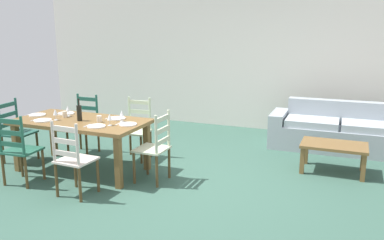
% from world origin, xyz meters
% --- Properties ---
extents(ground_plane, '(9.60, 9.60, 0.02)m').
position_xyz_m(ground_plane, '(0.00, 0.00, -0.01)').
color(ground_plane, '#35584A').
extents(wall_far, '(9.60, 0.16, 2.70)m').
position_xyz_m(wall_far, '(0.00, 3.30, 1.35)').
color(wall_far, silver).
rests_on(wall_far, ground_plane).
extents(dining_table, '(1.90, 0.96, 0.75)m').
position_xyz_m(dining_table, '(-1.58, -0.15, 0.66)').
color(dining_table, brown).
rests_on(dining_table, ground_plane).
extents(dining_chair_near_left, '(0.45, 0.43, 0.96)m').
position_xyz_m(dining_chair_near_left, '(-2.01, -0.89, 0.48)').
color(dining_chair_near_left, '#235C47').
rests_on(dining_chair_near_left, ground_plane).
extents(dining_chair_near_right, '(0.44, 0.42, 0.96)m').
position_xyz_m(dining_chair_near_right, '(-1.10, -0.94, 0.48)').
color(dining_chair_near_right, beige).
rests_on(dining_chair_near_right, ground_plane).
extents(dining_chair_far_left, '(0.43, 0.41, 0.96)m').
position_xyz_m(dining_chair_far_left, '(-2.07, 0.57, 0.48)').
color(dining_chair_far_left, '#225D4D').
rests_on(dining_chair_far_left, ground_plane).
extents(dining_chair_far_right, '(0.44, 0.42, 0.96)m').
position_xyz_m(dining_chair_far_right, '(-1.13, 0.64, 0.48)').
color(dining_chair_far_right, beige).
rests_on(dining_chair_far_right, ground_plane).
extents(dining_chair_head_west, '(0.43, 0.45, 0.96)m').
position_xyz_m(dining_chair_head_west, '(-2.77, -0.19, 0.48)').
color(dining_chair_head_west, '#225649').
rests_on(dining_chair_head_west, ground_plane).
extents(dining_chair_head_east, '(0.41, 0.43, 0.96)m').
position_xyz_m(dining_chair_head_east, '(-0.40, -0.14, 0.48)').
color(dining_chair_head_east, beige).
rests_on(dining_chair_head_east, ground_plane).
extents(dinner_plate_near_left, '(0.24, 0.24, 0.02)m').
position_xyz_m(dinner_plate_near_left, '(-2.03, -0.40, 0.76)').
color(dinner_plate_near_left, white).
rests_on(dinner_plate_near_left, dining_table).
extents(fork_near_left, '(0.02, 0.17, 0.01)m').
position_xyz_m(fork_near_left, '(-2.18, -0.40, 0.75)').
color(fork_near_left, silver).
rests_on(fork_near_left, dining_table).
extents(dinner_plate_near_right, '(0.24, 0.24, 0.02)m').
position_xyz_m(dinner_plate_near_right, '(-1.13, -0.40, 0.76)').
color(dinner_plate_near_right, white).
rests_on(dinner_plate_near_right, dining_table).
extents(fork_near_right, '(0.03, 0.17, 0.01)m').
position_xyz_m(fork_near_right, '(-1.28, -0.40, 0.75)').
color(fork_near_right, silver).
rests_on(fork_near_right, dining_table).
extents(dinner_plate_far_left, '(0.24, 0.24, 0.02)m').
position_xyz_m(dinner_plate_far_left, '(-2.03, 0.10, 0.76)').
color(dinner_plate_far_left, white).
rests_on(dinner_plate_far_left, dining_table).
extents(fork_far_left, '(0.03, 0.17, 0.01)m').
position_xyz_m(fork_far_left, '(-2.18, 0.10, 0.75)').
color(fork_far_left, silver).
rests_on(fork_far_left, dining_table).
extents(dinner_plate_far_right, '(0.24, 0.24, 0.02)m').
position_xyz_m(dinner_plate_far_right, '(-1.13, 0.10, 0.76)').
color(dinner_plate_far_right, white).
rests_on(dinner_plate_far_right, dining_table).
extents(fork_far_right, '(0.02, 0.17, 0.01)m').
position_xyz_m(fork_far_right, '(-1.28, 0.10, 0.75)').
color(fork_far_right, silver).
rests_on(fork_far_right, dining_table).
extents(dinner_plate_head_west, '(0.24, 0.24, 0.02)m').
position_xyz_m(dinner_plate_head_west, '(-2.36, -0.15, 0.76)').
color(dinner_plate_head_west, white).
rests_on(dinner_plate_head_west, dining_table).
extents(fork_head_west, '(0.03, 0.17, 0.01)m').
position_xyz_m(fork_head_west, '(-2.51, -0.15, 0.75)').
color(fork_head_west, silver).
rests_on(fork_head_west, dining_table).
extents(dinner_plate_head_east, '(0.24, 0.24, 0.02)m').
position_xyz_m(dinner_plate_head_east, '(-0.80, -0.15, 0.76)').
color(dinner_plate_head_east, white).
rests_on(dinner_plate_head_east, dining_table).
extents(fork_head_east, '(0.03, 0.17, 0.01)m').
position_xyz_m(fork_head_east, '(-0.95, -0.15, 0.75)').
color(fork_head_east, silver).
rests_on(fork_head_east, dining_table).
extents(wine_bottle, '(0.07, 0.07, 0.32)m').
position_xyz_m(wine_bottle, '(-1.56, -0.19, 0.87)').
color(wine_bottle, black).
rests_on(wine_bottle, dining_table).
extents(wine_glass_near_left, '(0.06, 0.06, 0.16)m').
position_xyz_m(wine_glass_near_left, '(-1.89, -0.29, 0.86)').
color(wine_glass_near_left, white).
rests_on(wine_glass_near_left, dining_table).
extents(wine_glass_near_right, '(0.06, 0.06, 0.16)m').
position_xyz_m(wine_glass_near_right, '(-1.00, -0.27, 0.86)').
color(wine_glass_near_right, white).
rests_on(wine_glass_near_right, dining_table).
extents(wine_glass_far_left, '(0.06, 0.06, 0.16)m').
position_xyz_m(wine_glass_far_left, '(-1.89, -0.02, 0.86)').
color(wine_glass_far_left, white).
rests_on(wine_glass_far_left, dining_table).
extents(wine_glass_far_right, '(0.06, 0.06, 0.16)m').
position_xyz_m(wine_glass_far_right, '(-0.98, -0.01, 0.86)').
color(wine_glass_far_right, white).
rests_on(wine_glass_far_right, dining_table).
extents(coffee_cup_primary, '(0.07, 0.07, 0.09)m').
position_xyz_m(coffee_cup_primary, '(-1.25, -0.15, 0.80)').
color(coffee_cup_primary, beige).
rests_on(coffee_cup_primary, dining_table).
extents(coffee_cup_secondary, '(0.07, 0.07, 0.09)m').
position_xyz_m(coffee_cup_secondary, '(-1.90, -0.09, 0.80)').
color(coffee_cup_secondary, beige).
rests_on(coffee_cup_secondary, dining_table).
extents(couch, '(2.29, 0.84, 0.80)m').
position_xyz_m(couch, '(1.82, 2.36, 0.29)').
color(couch, '#98A2AA').
rests_on(couch, ground_plane).
extents(coffee_table, '(0.90, 0.56, 0.42)m').
position_xyz_m(coffee_table, '(1.79, 1.14, 0.36)').
color(coffee_table, brown).
rests_on(coffee_table, ground_plane).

